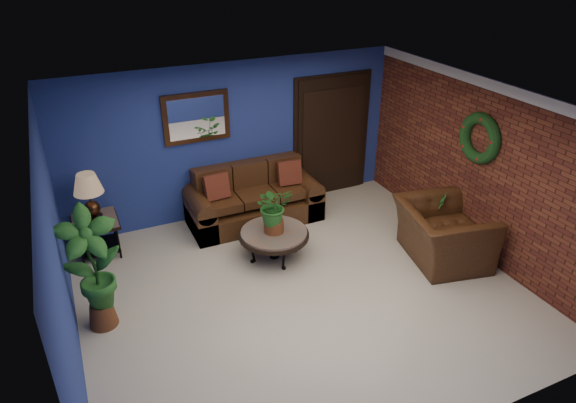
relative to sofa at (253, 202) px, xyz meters
name	(u,v)px	position (x,y,z in m)	size (l,w,h in m)	color
floor	(302,291)	(-0.11, -2.08, -0.31)	(5.50, 5.50, 0.00)	#BFB29E
wall_back	(235,140)	(-0.11, 0.42, 0.94)	(5.50, 0.04, 2.50)	navy
wall_left	(58,262)	(-2.86, -2.08, 0.94)	(0.04, 5.00, 2.50)	navy
wall_right_brick	(480,169)	(2.64, -2.08, 0.94)	(0.04, 5.00, 2.50)	brown
ceiling	(305,107)	(-0.11, -2.08, 2.19)	(5.50, 5.00, 0.02)	silver
crown_molding	(494,86)	(2.61, -2.08, 2.12)	(0.03, 5.00, 0.14)	white
wall_mirror	(196,118)	(-0.71, 0.38, 1.41)	(1.02, 0.06, 0.77)	#3F2212
closet_door	(331,137)	(1.64, 0.39, 0.74)	(1.44, 0.06, 2.18)	black
wreath	(480,138)	(2.58, -2.03, 1.39)	(0.72, 0.72, 0.16)	black
sofa	(253,202)	(0.00, 0.00, 0.00)	(2.10, 0.91, 0.95)	#452513
coffee_table	(274,235)	(-0.13, -1.18, 0.06)	(1.00, 1.00, 0.43)	#59534E
end_table	(96,227)	(-2.41, -0.03, 0.13)	(0.63, 0.63, 0.58)	#59534E
table_lamp	(89,191)	(-2.41, -0.03, 0.71)	(0.41, 0.41, 0.68)	#3F2212
side_chair	(278,186)	(0.46, 0.04, 0.19)	(0.40, 0.40, 0.88)	brown
armchair	(442,234)	(2.04, -2.19, 0.10)	(1.26, 1.10, 0.82)	#452513
coffee_plant	(274,208)	(-0.13, -1.18, 0.50)	(0.55, 0.49, 0.70)	brown
floor_plant	(434,216)	(2.24, -1.75, 0.10)	(0.44, 0.39, 0.80)	brown
tall_plant	(92,266)	(-2.56, -1.66, 0.54)	(0.73, 0.53, 1.56)	brown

